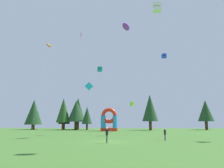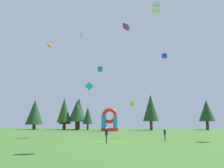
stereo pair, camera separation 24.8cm
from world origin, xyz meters
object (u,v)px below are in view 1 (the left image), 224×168
kite_lime_box (132,104)px  kite_pink_diamond (81,37)px  kite_blue_box (164,56)px  person_left_edge (107,134)px  kite_purple_parafoil (126,27)px  kite_cyan_diamond (89,87)px  kite_orange_parafoil (49,46)px  kite_white_box (157,8)px  person_far_side (165,133)px  kite_teal_box (100,69)px  inflatable_red_slide (109,122)px

kite_lime_box → kite_pink_diamond: 20.64m
kite_blue_box → person_left_edge: bearing=-118.7°
kite_purple_parafoil → kite_cyan_diamond: 13.40m
kite_blue_box → kite_cyan_diamond: 16.87m
kite_orange_parafoil → kite_pink_diamond: 15.34m
kite_white_box → person_far_side: (1.95, 9.56, -13.42)m
kite_teal_box → kite_white_box: kite_white_box is taller
person_far_side → kite_blue_box: bearing=-152.8°
kite_white_box → person_far_side: bearing=78.5°
kite_cyan_diamond → person_left_edge: bearing=-73.0°
kite_lime_box → kite_cyan_diamond: 17.99m
kite_orange_parafoil → kite_lime_box: kite_orange_parafoil is taller
kite_purple_parafoil → person_left_edge: bearing=-100.3°
kite_white_box → person_left_edge: kite_white_box is taller
kite_teal_box → kite_orange_parafoil: bearing=141.3°
kite_pink_diamond → person_far_side: (14.89, -16.29, -19.81)m
kite_white_box → person_left_edge: bearing=135.5°
kite_orange_parafoil → person_far_side: 43.07m
kite_orange_parafoil → kite_purple_parafoil: kite_orange_parafoil is taller
kite_teal_box → kite_pink_diamond: kite_pink_diamond is taller
kite_blue_box → inflatable_red_slide: kite_blue_box is taller
person_left_edge → person_far_side: bearing=114.3°
kite_blue_box → kite_orange_parafoil: bearing=156.4°
kite_teal_box → person_left_edge: size_ratio=7.39×
kite_teal_box → kite_orange_parafoil: (-15.00, 12.01, 9.22)m
kite_lime_box → inflatable_red_slide: 9.20m
kite_lime_box → person_far_side: kite_lime_box is taller
kite_teal_box → kite_pink_diamond: size_ratio=0.64×
kite_teal_box → kite_pink_diamond: 8.76m
person_left_edge → kite_pink_diamond: bearing=-163.8°
kite_blue_box → kite_cyan_diamond: kite_blue_box is taller
kite_teal_box → person_far_side: bearing=-55.2°
kite_white_box → kite_purple_parafoil: kite_purple_parafoil is taller
kite_teal_box → person_far_side: size_ratio=8.35×
kite_white_box → person_far_side: kite_white_box is taller
kite_lime_box → kite_blue_box: bearing=-61.5°
kite_pink_diamond → person_far_side: 29.66m
kite_purple_parafoil → kite_cyan_diamond: kite_purple_parafoil is taller
kite_orange_parafoil → person_left_edge: (17.95, -31.20, -21.39)m
kite_orange_parafoil → kite_teal_box: bearing=-38.7°
kite_lime_box → inflatable_red_slide: bearing=139.2°
person_far_side → kite_teal_box: bearing=-107.6°
kite_blue_box → kite_purple_parafoil: kite_purple_parafoil is taller
kite_white_box → kite_orange_parafoil: 44.42m
kite_lime_box → person_left_edge: 31.26m
kite_purple_parafoil → person_far_side: size_ratio=12.61×
kite_teal_box → kite_orange_parafoil: size_ratio=0.60×
kite_lime_box → kite_cyan_diamond: (-8.53, -15.71, 2.05)m
kite_orange_parafoil → kite_pink_diamond: (10.66, -10.90, -1.70)m
kite_blue_box → person_far_side: bearing=-100.4°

